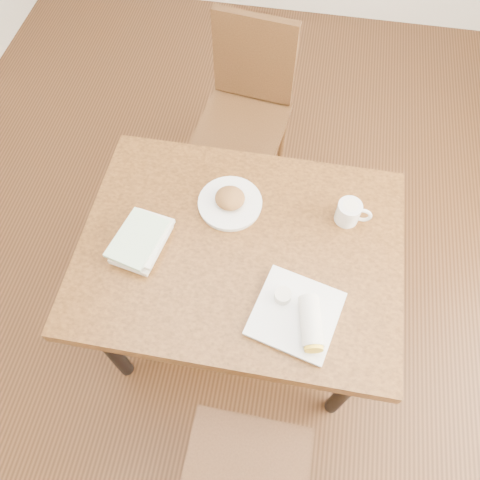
% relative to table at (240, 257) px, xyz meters
% --- Properties ---
extents(ground, '(4.00, 5.00, 0.01)m').
position_rel_table_xyz_m(ground, '(0.00, 0.00, -0.67)').
color(ground, '#472814').
rests_on(ground, ground).
extents(room_walls, '(4.02, 5.02, 2.80)m').
position_rel_table_xyz_m(room_walls, '(0.00, 0.00, 0.96)').
color(room_walls, silver).
rests_on(room_walls, ground).
extents(table, '(1.16, 0.88, 0.75)m').
position_rel_table_xyz_m(table, '(0.00, 0.00, 0.00)').
color(table, brown).
rests_on(table, ground).
extents(chair_far, '(0.47, 0.47, 0.95)m').
position_rel_table_xyz_m(chair_far, '(-0.13, 0.92, -0.12)').
color(chair_far, '#4B2F15').
rests_on(chair_far, ground).
extents(plate_scone, '(0.24, 0.24, 0.08)m').
position_rel_table_xyz_m(plate_scone, '(-0.07, 0.17, 0.11)').
color(plate_scone, white).
rests_on(plate_scone, table).
extents(coffee_mug, '(0.13, 0.09, 0.09)m').
position_rel_table_xyz_m(coffee_mug, '(0.37, 0.19, 0.13)').
color(coffee_mug, white).
rests_on(coffee_mug, table).
extents(plate_burrito, '(0.33, 0.33, 0.09)m').
position_rel_table_xyz_m(plate_burrito, '(0.24, -0.24, 0.11)').
color(plate_burrito, white).
rests_on(plate_burrito, table).
extents(book_stack, '(0.21, 0.25, 0.06)m').
position_rel_table_xyz_m(book_stack, '(-0.35, -0.05, 0.11)').
color(book_stack, white).
rests_on(book_stack, table).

